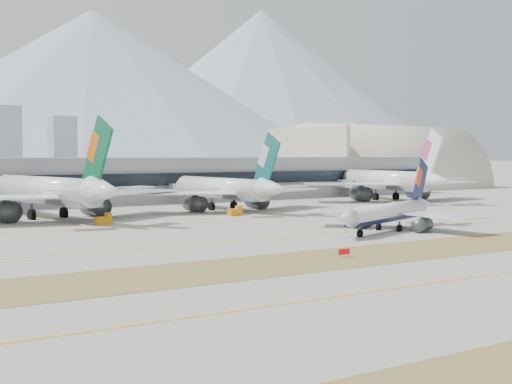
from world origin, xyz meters
TOP-DOWN VIEW (x-y plane):
  - ground at (0.00, 0.00)m, footprint 3000.00×3000.00m
  - apron_markings at (0.00, -53.95)m, footprint 360.00×122.22m
  - taxiing_airliner at (23.94, -7.24)m, footprint 43.67×36.91m
  - widebody_eva at (-27.59, 58.85)m, footprint 69.08×68.17m
  - widebody_cathay at (23.40, 59.93)m, footprint 61.74×60.17m
  - widebody_china_air at (93.98, 66.77)m, footprint 67.76×67.19m
  - terminal at (0.00, 114.84)m, footprint 280.00×43.10m
  - hangar at (154.56, 135.00)m, footprint 91.00×60.00m
  - hold_sign_left at (-9.74, -32.00)m, footprint 2.20×0.15m
  - gse_c at (16.01, 41.98)m, footprint 3.55×2.00m
  - gse_b at (-21.61, 38.08)m, footprint 3.55×2.00m

SIDE VIEW (x-z plane):
  - ground at x=0.00m, z-range 0.00..0.00m
  - apron_markings at x=0.00m, z-range -0.01..0.05m
  - hangar at x=154.56m, z-range -29.86..30.14m
  - hold_sign_left at x=-9.74m, z-range 0.20..1.55m
  - gse_c at x=16.01m, z-range -0.25..2.35m
  - gse_b at x=-21.61m, z-range -0.25..2.35m
  - taxiing_airliner at x=23.94m, z-range -3.98..11.41m
  - widebody_cathay at x=23.40m, z-range -5.15..16.85m
  - widebody_china_air at x=93.98m, z-range -5.75..18.82m
  - widebody_eva at x=-27.59m, z-range -5.82..19.03m
  - terminal at x=0.00m, z-range 0.00..15.00m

